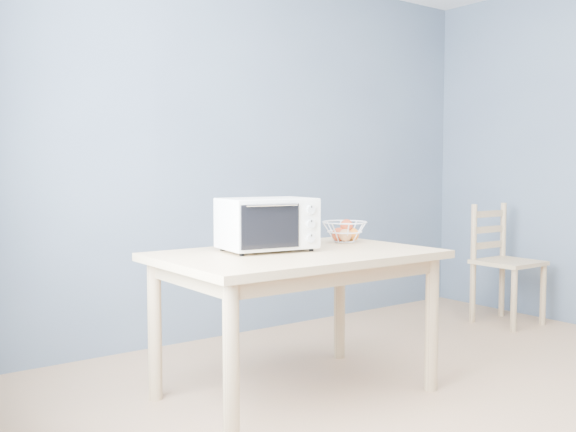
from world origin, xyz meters
TOP-DOWN VIEW (x-y plane):
  - room at (0.00, 0.00)m, footprint 4.01×4.51m
  - dining_table at (-0.64, 0.99)m, footprint 1.40×0.90m
  - toaster_oven at (-0.76, 1.10)m, footprint 0.50×0.38m
  - fruit_basket at (-0.15, 1.16)m, footprint 0.32×0.32m
  - dining_chair at (1.60, 1.31)m, footprint 0.43×0.43m

SIDE VIEW (x-z plane):
  - dining_chair at x=1.60m, z-range -0.01..0.91m
  - dining_table at x=-0.64m, z-range 0.27..1.02m
  - fruit_basket at x=-0.15m, z-range 0.75..0.88m
  - toaster_oven at x=-0.76m, z-range 0.76..1.03m
  - room at x=0.00m, z-range -0.01..2.61m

